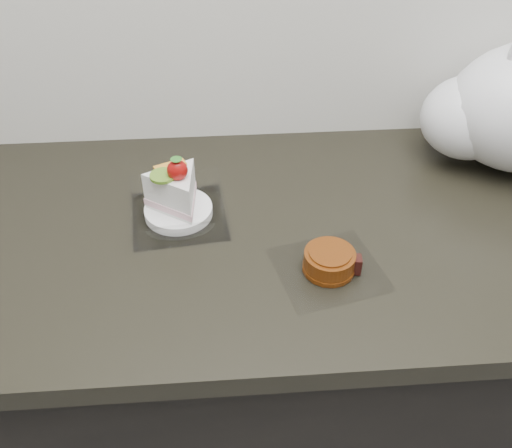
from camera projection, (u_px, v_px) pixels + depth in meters
The scene contains 3 objects.
counter at pixel (294, 372), 1.31m from camera, with size 2.04×0.64×0.90m.
cake_tray at pixel (177, 201), 1.02m from camera, with size 0.18×0.18×0.13m.
mooncake_wrap at pixel (330, 263), 0.92m from camera, with size 0.20×0.19×0.04m.
Camera 1 is at (-0.14, 0.92, 1.56)m, focal length 40.00 mm.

